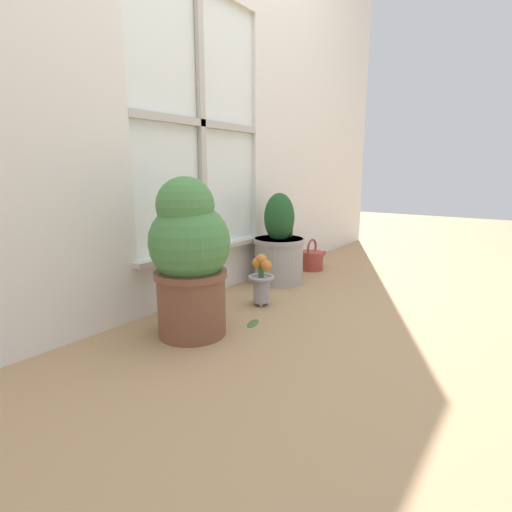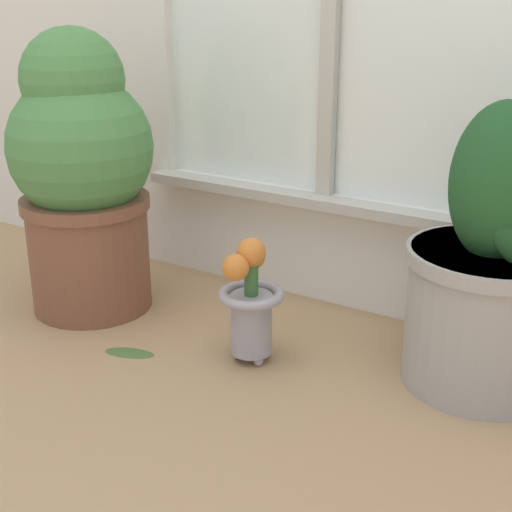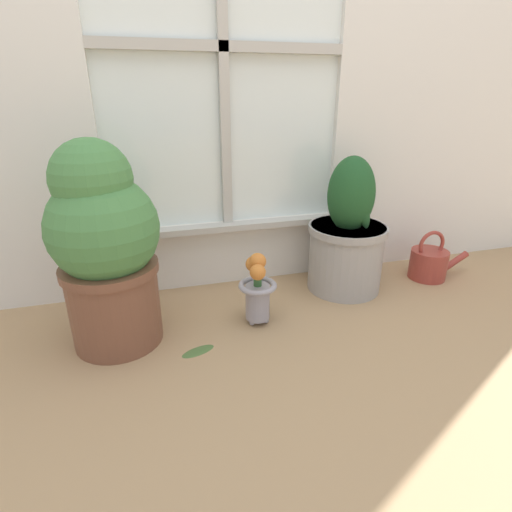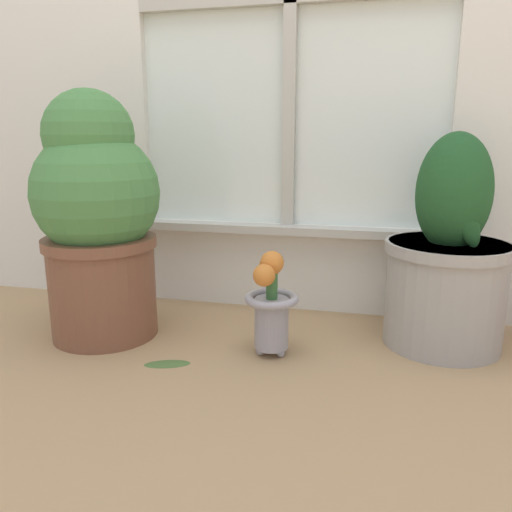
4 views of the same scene
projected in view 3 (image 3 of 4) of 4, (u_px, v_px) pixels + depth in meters
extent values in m
plane|color=tan|center=(263.00, 346.00, 1.29)|extent=(10.00, 10.00, 0.00)
cube|color=silver|center=(228.00, 251.00, 1.69)|extent=(0.91, 0.05, 0.27)
cube|color=white|center=(221.00, 47.00, 1.41)|extent=(0.91, 0.02, 1.28)
cube|color=#BCB7AD|center=(223.00, 46.00, 1.39)|extent=(0.04, 0.02, 1.28)
cube|color=#BCB7AD|center=(223.00, 46.00, 1.39)|extent=(0.91, 0.02, 0.04)
cube|color=#BCB7AD|center=(230.00, 227.00, 1.61)|extent=(0.97, 0.06, 0.02)
cylinder|color=brown|center=(115.00, 303.00, 1.27)|extent=(0.28, 0.28, 0.27)
cylinder|color=brown|center=(110.00, 268.00, 1.22)|extent=(0.29, 0.29, 0.03)
cylinder|color=#38281E|center=(109.00, 266.00, 1.22)|extent=(0.26, 0.26, 0.01)
sphere|color=#477F42|center=(103.00, 229.00, 1.18)|extent=(0.33, 0.33, 0.33)
sphere|color=#477F42|center=(92.00, 179.00, 1.12)|extent=(0.23, 0.23, 0.23)
ellipsoid|color=#477F42|center=(137.00, 234.00, 1.18)|extent=(0.06, 0.12, 0.18)
cylinder|color=#9E9993|center=(345.00, 257.00, 1.62)|extent=(0.29, 0.29, 0.27)
cylinder|color=#9E9993|center=(348.00, 229.00, 1.58)|extent=(0.31, 0.31, 0.03)
cylinder|color=#38281E|center=(348.00, 227.00, 1.57)|extent=(0.27, 0.27, 0.01)
ellipsoid|color=#1E4C23|center=(351.00, 195.00, 1.52)|extent=(0.18, 0.18, 0.29)
ellipsoid|color=#1E4C23|center=(364.00, 213.00, 1.50)|extent=(0.11, 0.07, 0.15)
sphere|color=#99939E|center=(255.00, 315.00, 1.45)|extent=(0.02, 0.02, 0.02)
sphere|color=#99939E|center=(251.00, 323.00, 1.40)|extent=(0.02, 0.02, 0.02)
sphere|color=#99939E|center=(266.00, 320.00, 1.41)|extent=(0.02, 0.02, 0.02)
cylinder|color=#99939E|center=(258.00, 302.00, 1.39)|extent=(0.08, 0.08, 0.13)
torus|color=#99939E|center=(258.00, 286.00, 1.37)|extent=(0.13, 0.13, 0.02)
cylinder|color=#386633|center=(258.00, 276.00, 1.35)|extent=(0.03, 0.03, 0.07)
sphere|color=orange|center=(258.00, 261.00, 1.33)|extent=(0.06, 0.06, 0.06)
sphere|color=orange|center=(253.00, 264.00, 1.35)|extent=(0.05, 0.05, 0.05)
sphere|color=orange|center=(258.00, 272.00, 1.30)|extent=(0.05, 0.05, 0.05)
cylinder|color=#99382D|center=(428.00, 264.00, 1.74)|extent=(0.16, 0.16, 0.13)
cylinder|color=#99382D|center=(454.00, 262.00, 1.77)|extent=(0.14, 0.03, 0.09)
torus|color=#99382D|center=(432.00, 245.00, 1.70)|extent=(0.13, 0.02, 0.13)
ellipsoid|color=#476633|center=(198.00, 350.00, 1.26)|extent=(0.12, 0.08, 0.01)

